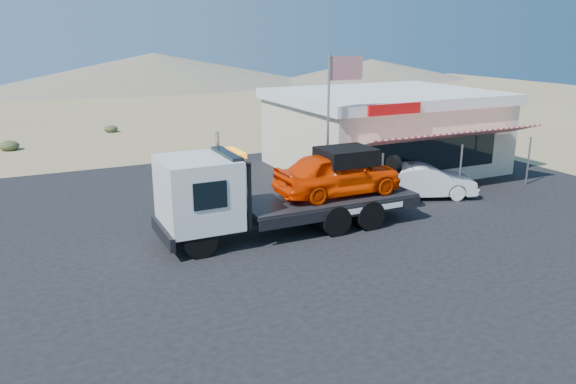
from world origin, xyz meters
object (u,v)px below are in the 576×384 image
object	(u,v)px
flagpole	(334,112)
jerky_store	(383,129)
tow_truck	(285,186)
white_sedan	(424,181)

from	to	relation	value
flagpole	jerky_store	bearing A→B (deg)	38.79
tow_truck	jerky_store	xyz separation A→B (m)	(8.61, 6.48, 0.35)
white_sedan	tow_truck	bearing A→B (deg)	121.06
jerky_store	flagpole	size ratio (longest dim) A/B	1.73
tow_truck	jerky_store	size ratio (longest dim) A/B	0.88
jerky_store	white_sedan	bearing A→B (deg)	-106.44
tow_truck	flagpole	bearing A→B (deg)	33.37
flagpole	tow_truck	bearing A→B (deg)	-146.63
white_sedan	flagpole	distance (m)	5.10
white_sedan	jerky_store	size ratio (longest dim) A/B	0.41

